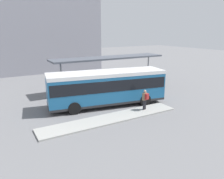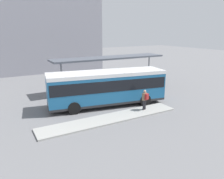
% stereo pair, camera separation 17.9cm
% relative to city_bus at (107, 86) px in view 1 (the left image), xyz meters
% --- Properties ---
extents(ground_plane, '(120.00, 120.00, 0.00)m').
position_rel_city_bus_xyz_m(ground_plane, '(-0.01, 0.00, -1.79)').
color(ground_plane, slate).
extents(curb_island, '(11.13, 1.80, 0.12)m').
position_rel_city_bus_xyz_m(curb_island, '(-1.25, -3.01, -1.73)').
color(curb_island, '#9E9E99').
rests_on(curb_island, ground_plane).
extents(city_bus, '(10.51, 4.31, 3.05)m').
position_rel_city_bus_xyz_m(city_bus, '(0.00, 0.00, 0.00)').
color(city_bus, '#1E6093').
rests_on(city_bus, ground_plane).
extents(pedestrian_waiting, '(0.46, 0.51, 1.69)m').
position_rel_city_bus_xyz_m(pedestrian_waiting, '(1.99, -2.87, -0.70)').
color(pedestrian_waiting, '#232328').
rests_on(pedestrian_waiting, curb_island).
extents(bicycle_orange, '(0.48, 1.78, 0.77)m').
position_rel_city_bus_xyz_m(bicycle_orange, '(7.26, 1.84, -1.41)').
color(bicycle_orange, black).
rests_on(bicycle_orange, ground_plane).
extents(bicycle_green, '(0.48, 1.70, 0.74)m').
position_rel_city_bus_xyz_m(bicycle_green, '(7.26, 2.62, -1.42)').
color(bicycle_green, black).
rests_on(bicycle_green, ground_plane).
extents(station_shelter, '(13.09, 2.59, 3.64)m').
position_rel_city_bus_xyz_m(station_shelter, '(2.96, 4.89, 1.71)').
color(station_shelter, '#4C515B').
rests_on(station_shelter, ground_plane).
extents(potted_planter_near_shelter, '(0.74, 0.74, 1.14)m').
position_rel_city_bus_xyz_m(potted_planter_near_shelter, '(3.24, 2.38, -1.19)').
color(potted_planter_near_shelter, slate).
rests_on(potted_planter_near_shelter, ground_plane).
extents(station_building, '(23.10, 14.65, 14.64)m').
position_rel_city_bus_xyz_m(station_building, '(-3.13, 24.78, 5.53)').
color(station_building, gray).
rests_on(station_building, ground_plane).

